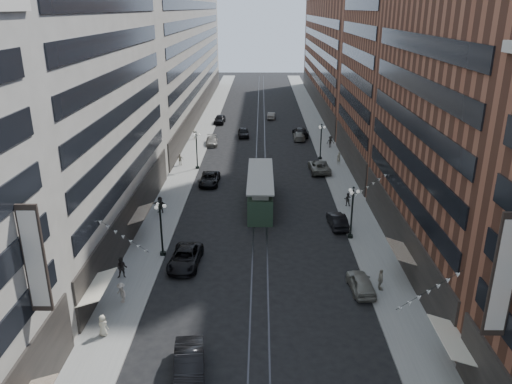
{
  "coord_description": "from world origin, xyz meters",
  "views": [
    {
      "loc": [
        0.09,
        -14.15,
        22.21
      ],
      "look_at": [
        -0.42,
        32.15,
        5.0
      ],
      "focal_mm": 35.0,
      "sensor_mm": 36.0,
      "label": 1
    }
  ],
  "objects_px": {
    "car_13": "(244,133)",
    "car_12": "(300,132)",
    "car_5": "(189,366)",
    "pedestrian_1": "(103,325)",
    "lamppost_se_mid": "(321,140)",
    "car_7": "(209,179)",
    "pedestrian_6": "(180,159)",
    "pedestrian_extra_0": "(121,293)",
    "car_8": "(212,141)",
    "car_14": "(271,115)",
    "pedestrian_extra_1": "(194,135)",
    "car_extra_0": "(299,136)",
    "lamppost_sw_mid": "(197,149)",
    "pedestrian_9": "(330,142)",
    "pedestrian_5": "(160,205)",
    "car_2": "(185,258)",
    "pedestrian_8": "(339,158)",
    "car_4": "(361,283)",
    "streetcar": "(260,191)",
    "car_11": "(319,166)",
    "car_9": "(220,119)",
    "lamppost_sw_far": "(161,226)",
    "car_10": "(337,220)",
    "lamppost_se_far": "(352,211)",
    "pedestrian_2": "(122,268)",
    "pedestrian_4": "(381,279)",
    "pedestrian_7": "(347,199)"
  },
  "relations": [
    {
      "from": "car_13",
      "to": "car_12",
      "type": "bearing_deg",
      "value": -2.08
    },
    {
      "from": "car_5",
      "to": "pedestrian_1",
      "type": "distance_m",
      "value": 7.85
    },
    {
      "from": "lamppost_se_mid",
      "to": "car_7",
      "type": "height_order",
      "value": "lamppost_se_mid"
    },
    {
      "from": "pedestrian_6",
      "to": "pedestrian_extra_0",
      "type": "distance_m",
      "value": 36.69
    },
    {
      "from": "car_8",
      "to": "car_14",
      "type": "xyz_separation_m",
      "value": [
        10.6,
        21.45,
        0.01
      ]
    },
    {
      "from": "lamppost_se_mid",
      "to": "pedestrian_extra_1",
      "type": "height_order",
      "value": "lamppost_se_mid"
    },
    {
      "from": "car_7",
      "to": "car_extra_0",
      "type": "relative_size",
      "value": 1.08
    },
    {
      "from": "lamppost_sw_mid",
      "to": "pedestrian_9",
      "type": "distance_m",
      "value": 24.02
    },
    {
      "from": "pedestrian_5",
      "to": "pedestrian_extra_1",
      "type": "distance_m",
      "value": 33.86
    },
    {
      "from": "car_2",
      "to": "car_8",
      "type": "height_order",
      "value": "car_2"
    },
    {
      "from": "pedestrian_8",
      "to": "pedestrian_9",
      "type": "bearing_deg",
      "value": -125.82
    },
    {
      "from": "car_4",
      "to": "pedestrian_extra_1",
      "type": "height_order",
      "value": "pedestrian_extra_1"
    },
    {
      "from": "car_7",
      "to": "pedestrian_5",
      "type": "bearing_deg",
      "value": -113.34
    },
    {
      "from": "streetcar",
      "to": "car_7",
      "type": "relative_size",
      "value": 2.52
    },
    {
      "from": "streetcar",
      "to": "car_extra_0",
      "type": "relative_size",
      "value": 2.72
    },
    {
      "from": "car_7",
      "to": "car_11",
      "type": "height_order",
      "value": "car_11"
    },
    {
      "from": "car_9",
      "to": "car_extra_0",
      "type": "distance_m",
      "value": 20.15
    },
    {
      "from": "lamppost_sw_far",
      "to": "car_11",
      "type": "xyz_separation_m",
      "value": [
        17.6,
        26.02,
        -2.28
      ]
    },
    {
      "from": "car_7",
      "to": "car_5",
      "type": "bearing_deg",
      "value": -85.37
    },
    {
      "from": "lamppost_se_mid",
      "to": "car_4",
      "type": "xyz_separation_m",
      "value": [
        -0.8,
        -37.96,
        -2.34
      ]
    },
    {
      "from": "pedestrian_8",
      "to": "pedestrian_extra_1",
      "type": "bearing_deg",
      "value": -68.28
    },
    {
      "from": "car_12",
      "to": "car_10",
      "type": "bearing_deg",
      "value": 85.54
    },
    {
      "from": "lamppost_se_far",
      "to": "pedestrian_2",
      "type": "bearing_deg",
      "value": -158.59
    },
    {
      "from": "car_9",
      "to": "pedestrian_8",
      "type": "xyz_separation_m",
      "value": [
        20.04,
        -28.3,
        0.27
      ]
    },
    {
      "from": "car_4",
      "to": "lamppost_sw_far",
      "type": "bearing_deg",
      "value": -22.27
    },
    {
      "from": "car_4",
      "to": "pedestrian_4",
      "type": "bearing_deg",
      "value": 175.53
    },
    {
      "from": "pedestrian_1",
      "to": "pedestrian_9",
      "type": "relative_size",
      "value": 0.85
    },
    {
      "from": "pedestrian_2",
      "to": "car_8",
      "type": "distance_m",
      "value": 45.16
    },
    {
      "from": "lamppost_sw_mid",
      "to": "car_extra_0",
      "type": "xyz_separation_m",
      "value": [
        16.0,
        17.45,
        -2.37
      ]
    },
    {
      "from": "car_4",
      "to": "pedestrian_extra_1",
      "type": "bearing_deg",
      "value": -71.6
    },
    {
      "from": "streetcar",
      "to": "pedestrian_9",
      "type": "distance_m",
      "value": 27.95
    },
    {
      "from": "car_4",
      "to": "pedestrian_6",
      "type": "xyz_separation_m",
      "value": [
        -20.32,
        34.49,
        0.29
      ]
    },
    {
      "from": "lamppost_sw_mid",
      "to": "pedestrian_1",
      "type": "xyz_separation_m",
      "value": [
        -1.93,
        -39.37,
        -2.12
      ]
    },
    {
      "from": "car_14",
      "to": "pedestrian_7",
      "type": "xyz_separation_m",
      "value": [
        8.07,
        -49.5,
        0.25
      ]
    },
    {
      "from": "pedestrian_1",
      "to": "car_13",
      "type": "relative_size",
      "value": 0.34
    },
    {
      "from": "car_4",
      "to": "car_8",
      "type": "bearing_deg",
      "value": -73.77
    },
    {
      "from": "lamppost_sw_far",
      "to": "pedestrian_5",
      "type": "bearing_deg",
      "value": 101.99
    },
    {
      "from": "car_14",
      "to": "pedestrian_extra_1",
      "type": "bearing_deg",
      "value": 56.83
    },
    {
      "from": "car_12",
      "to": "car_13",
      "type": "bearing_deg",
      "value": -3.98
    },
    {
      "from": "car_4",
      "to": "pedestrian_7",
      "type": "distance_m",
      "value": 18.75
    },
    {
      "from": "car_8",
      "to": "car_10",
      "type": "distance_m",
      "value": 37.71
    },
    {
      "from": "pedestrian_8",
      "to": "pedestrian_extra_1",
      "type": "distance_m",
      "value": 27.81
    },
    {
      "from": "car_10",
      "to": "car_13",
      "type": "height_order",
      "value": "car_13"
    },
    {
      "from": "car_8",
      "to": "pedestrian_9",
      "type": "relative_size",
      "value": 2.46
    },
    {
      "from": "pedestrian_4",
      "to": "car_8",
      "type": "distance_m",
      "value": 50.23
    },
    {
      "from": "pedestrian_5",
      "to": "lamppost_sw_mid",
      "type": "bearing_deg",
      "value": 102.19
    },
    {
      "from": "pedestrian_extra_1",
      "to": "pedestrian_7",
      "type": "bearing_deg",
      "value": 66.75
    },
    {
      "from": "pedestrian_9",
      "to": "car_extra_0",
      "type": "height_order",
      "value": "pedestrian_9"
    },
    {
      "from": "pedestrian_4",
      "to": "car_13",
      "type": "bearing_deg",
      "value": 15.47
    },
    {
      "from": "pedestrian_extra_1",
      "to": "pedestrian_9",
      "type": "bearing_deg",
      "value": 108.63
    }
  ]
}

